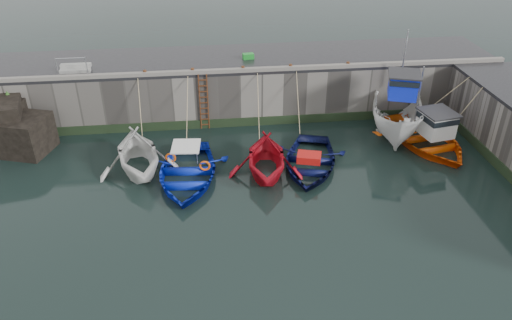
{
  "coord_description": "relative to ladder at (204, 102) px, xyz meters",
  "views": [
    {
      "loc": [
        -2.09,
        -15.25,
        12.72
      ],
      "look_at": [
        0.18,
        4.09,
        1.2
      ],
      "focal_mm": 35.0,
      "sensor_mm": 36.0,
      "label": 1
    }
  ],
  "objects": [
    {
      "name": "boat_near_navy",
      "position": [
        4.95,
        -4.71,
        -1.59
      ],
      "size": [
        5.02,
        6.03,
        1.08
      ],
      "primitive_type": "imported",
      "rotation": [
        0.0,
        0.0,
        -0.28
      ],
      "color": "#090E3B",
      "rests_on": "ground"
    },
    {
      "name": "boat_near_blue_rope",
      "position": [
        -1.01,
        -1.26,
        -1.59
      ],
      "size": [
        0.04,
        3.74,
        3.1
      ],
      "primitive_type": null,
      "color": "tan",
      "rests_on": "ground"
    },
    {
      "name": "ladder",
      "position": [
        0.0,
        0.0,
        0.0
      ],
      "size": [
        0.51,
        0.08,
        3.2
      ],
      "color": "#3F1E0F",
      "rests_on": "ground"
    },
    {
      "name": "bollard_c",
      "position": [
        2.2,
        0.34,
        1.71
      ],
      "size": [
        0.18,
        0.18,
        0.28
      ],
      "primitive_type": "cylinder",
      "color": "#3F1E0F",
      "rests_on": "road_back"
    },
    {
      "name": "bollard_e",
      "position": [
        8.0,
        0.34,
        1.71
      ],
      "size": [
        0.18,
        0.18,
        0.28
      ],
      "primitive_type": "cylinder",
      "color": "#3F1E0F",
      "rests_on": "road_back"
    },
    {
      "name": "boat_near_blacktrim",
      "position": [
        2.75,
        -5.04,
        -1.59
      ],
      "size": [
        4.33,
        4.87,
        2.36
      ],
      "primitive_type": "imported",
      "rotation": [
        0.0,
        0.0,
        -0.11
      ],
      "color": "red",
      "rests_on": "ground"
    },
    {
      "name": "kerb_back",
      "position": [
        2.0,
        0.24,
        1.67
      ],
      "size": [
        30.0,
        0.3,
        0.2
      ],
      "primitive_type": "cube",
      "color": "slate",
      "rests_on": "road_back"
    },
    {
      "name": "bollard_d",
      "position": [
        4.8,
        0.34,
        1.71
      ],
      "size": [
        0.18,
        0.18,
        0.28
      ],
      "primitive_type": "cylinder",
      "color": "#3F1E0F",
      "rests_on": "road_back"
    },
    {
      "name": "boat_near_white",
      "position": [
        -3.31,
        -4.08,
        -1.59
      ],
      "size": [
        5.04,
        5.53,
        2.5
      ],
      "primitive_type": "imported",
      "rotation": [
        0.0,
        0.0,
        0.22
      ],
      "color": "silver",
      "rests_on": "ground"
    },
    {
      "name": "road_back",
      "position": [
        2.0,
        2.59,
        1.49
      ],
      "size": [
        30.0,
        5.0,
        0.16
      ],
      "primitive_type": "cube",
      "color": "black",
      "rests_on": "quay_back"
    },
    {
      "name": "bollard_b",
      "position": [
        -0.5,
        0.34,
        1.71
      ],
      "size": [
        0.18,
        0.18,
        0.28
      ],
      "primitive_type": "cylinder",
      "color": "#3F1E0F",
      "rests_on": "road_back"
    },
    {
      "name": "boat_far_orange",
      "position": [
        11.51,
        -3.25,
        -1.2
      ],
      "size": [
        5.24,
        6.6,
        4.23
      ],
      "rotation": [
        0.0,
        0.0,
        0.18
      ],
      "color": "#FF5D0D",
      "rests_on": "ground"
    },
    {
      "name": "boat_near_blue",
      "position": [
        -1.01,
        -5.11,
        -1.59
      ],
      "size": [
        4.52,
        5.98,
        1.17
      ],
      "primitive_type": "imported",
      "rotation": [
        0.0,
        0.0,
        -0.09
      ],
      "color": "#0C24BF",
      "rests_on": "ground"
    },
    {
      "name": "quay_back",
      "position": [
        2.0,
        2.59,
        -0.09
      ],
      "size": [
        30.0,
        5.0,
        3.0
      ],
      "primitive_type": "cube",
      "color": "slate",
      "rests_on": "ground"
    },
    {
      "name": "fish_crate",
      "position": [
        2.69,
        2.3,
        1.72
      ],
      "size": [
        0.66,
        0.43,
        0.31
      ],
      "primitive_type": "cube",
      "rotation": [
        0.0,
        0.0,
        0.13
      ],
      "color": "#198A26",
      "rests_on": "road_back"
    },
    {
      "name": "algae_back",
      "position": [
        2.0,
        0.05,
        -1.34
      ],
      "size": [
        30.0,
        0.08,
        0.5
      ],
      "primitive_type": "cube",
      "color": "black",
      "rests_on": "ground"
    },
    {
      "name": "bollard_a",
      "position": [
        -3.0,
        0.34,
        1.71
      ],
      "size": [
        0.18,
        0.18,
        0.28
      ],
      "primitive_type": "cylinder",
      "color": "#3F1E0F",
      "rests_on": "road_back"
    },
    {
      "name": "boat_near_navy_rope",
      "position": [
        4.95,
        -1.06,
        -1.59
      ],
      "size": [
        0.04,
        3.47,
        3.1
      ],
      "primitive_type": null,
      "color": "tan",
      "rests_on": "ground"
    },
    {
      "name": "boat_far_white",
      "position": [
        10.41,
        -1.66,
        -0.45
      ],
      "size": [
        4.76,
        7.51,
        5.72
      ],
      "rotation": [
        0.0,
        0.0,
        -0.33
      ],
      "color": "silver",
      "rests_on": "ground"
    },
    {
      "name": "railing",
      "position": [
        -6.75,
        1.33,
        1.77
      ],
      "size": [
        1.6,
        1.05,
        1.0
      ],
      "color": "#A5A8AD",
      "rests_on": "road_back"
    },
    {
      "name": "boat_near_blacktrim_rope",
      "position": [
        2.75,
        -1.23,
        -1.59
      ],
      "size": [
        0.04,
        3.7,
        3.1
      ],
      "primitive_type": null,
      "color": "tan",
      "rests_on": "ground"
    },
    {
      "name": "ground",
      "position": [
        2.0,
        -9.91,
        -1.59
      ],
      "size": [
        120.0,
        120.0,
        0.0
      ],
      "primitive_type": "plane",
      "color": "black",
      "rests_on": "ground"
    },
    {
      "name": "boat_near_white_rope",
      "position": [
        -3.31,
        -0.75,
        -1.59
      ],
      "size": [
        0.04,
        3.09,
        3.1
      ],
      "primitive_type": null,
      "color": "tan",
      "rests_on": "ground"
    }
  ]
}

